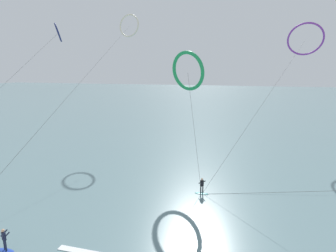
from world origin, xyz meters
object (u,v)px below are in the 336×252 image
Objects in this scene: surfer_cobalt at (5,241)px; surfer_teal at (202,187)px; kite_ivory at (129,26)px; kite_navy at (58,33)px; kite_violet at (305,39)px; kite_emerald at (188,71)px.

surfer_cobalt is 1.00× the size of surfer_teal.
kite_ivory reaches higher than kite_navy.
kite_ivory is at bearing 7.24° from kite_violet.
kite_navy is at bearing 6.31° from kite_emerald.
surfer_cobalt is at bearing 174.82° from kite_navy.
kite_emerald is at bearing -38.76° from kite_ivory.
kite_ivory is (-5.27, 35.84, 19.68)m from surfer_cobalt.
surfer_teal is at bearing 68.31° from kite_violet.
kite_navy is at bearing -140.66° from kite_ivory.
kite_emerald is 28.27m from kite_navy.
kite_violet is (13.13, 23.71, 16.41)m from surfer_teal.
kite_emerald is (14.43, -16.56, -8.19)m from kite_ivory.
surfer_teal is 0.04× the size of kite_ivory.
kite_ivory is at bearing 77.69° from surfer_teal.
kite_violet is at bearing -98.27° from surfer_cobalt.
kite_violet is 1.73× the size of kite_emerald.
surfer_cobalt is 41.22m from kite_ivory.
kite_violet is 0.65× the size of kite_ivory.
surfer_teal is at bearing -43.58° from kite_ivory.
kite_ivory is at bearing -54.71° from surfer_cobalt.
surfer_teal is at bearing -108.15° from surfer_cobalt.
kite_emerald is 0.47× the size of kite_navy.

